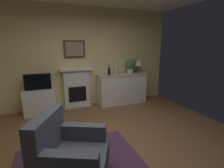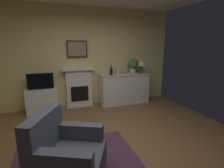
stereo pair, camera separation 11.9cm
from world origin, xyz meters
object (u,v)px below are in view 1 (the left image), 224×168
(wine_glass_left, at_px, (120,70))
(tv_set, at_px, (38,82))
(sideboard_cabinet, at_px, (122,89))
(tv_cabinet, at_px, (40,102))
(framed_picture, at_px, (75,49))
(wine_glass_center, at_px, (123,70))
(vase_decorative, at_px, (116,70))
(fireplace_unit, at_px, (77,88))
(armchair, at_px, (69,155))
(potted_plant_small, at_px, (131,65))
(wine_bottle, at_px, (109,71))
(table_lamp, at_px, (139,64))

(wine_glass_left, distance_m, tv_set, 2.23)
(sideboard_cabinet, relative_size, tv_cabinet, 1.95)
(sideboard_cabinet, height_order, wine_glass_left, wine_glass_left)
(framed_picture, bearing_deg, wine_glass_left, -11.14)
(wine_glass_center, height_order, vase_decorative, vase_decorative)
(wine_glass_left, xyz_separation_m, vase_decorative, (-0.14, -0.03, 0.02))
(fireplace_unit, height_order, sideboard_cabinet, fireplace_unit)
(fireplace_unit, distance_m, tv_set, 1.03)
(armchair, bearing_deg, vase_decorative, 55.83)
(wine_glass_left, height_order, tv_cabinet, wine_glass_left)
(vase_decorative, distance_m, armchair, 3.06)
(potted_plant_small, bearing_deg, wine_bottle, -172.98)
(wine_glass_left, xyz_separation_m, wine_glass_center, (0.11, 0.02, 0.00))
(wine_bottle, xyz_separation_m, potted_plant_small, (0.73, 0.09, 0.15))
(wine_glass_center, height_order, tv_cabinet, wine_glass_center)
(sideboard_cabinet, height_order, table_lamp, table_lamp)
(framed_picture, xyz_separation_m, tv_set, (-0.97, -0.23, -0.78))
(table_lamp, xyz_separation_m, wine_bottle, (-0.97, -0.04, -0.17))
(vase_decorative, relative_size, potted_plant_small, 0.65)
(table_lamp, bearing_deg, fireplace_unit, 174.56)
(potted_plant_small, height_order, armchair, potted_plant_small)
(fireplace_unit, distance_m, potted_plant_small, 1.73)
(wine_bottle, relative_size, armchair, 0.27)
(wine_glass_left, distance_m, armchair, 3.16)
(wine_glass_center, xyz_separation_m, tv_set, (-2.33, -0.00, -0.18))
(tv_set, bearing_deg, wine_glass_left, -0.38)
(table_lamp, distance_m, wine_glass_center, 0.53)
(fireplace_unit, relative_size, tv_cabinet, 1.47)
(sideboard_cabinet, distance_m, wine_glass_left, 0.57)
(framed_picture, height_order, wine_glass_left, framed_picture)
(framed_picture, height_order, potted_plant_small, framed_picture)
(framed_picture, relative_size, table_lamp, 1.38)
(potted_plant_small, bearing_deg, tv_set, -178.82)
(vase_decorative, xyz_separation_m, tv_cabinet, (-2.08, 0.06, -0.71))
(framed_picture, xyz_separation_m, wine_glass_left, (1.25, -0.25, -0.60))
(wine_glass_center, xyz_separation_m, armchair, (-1.93, -2.52, -0.63))
(fireplace_unit, bearing_deg, wine_glass_center, -7.60)
(framed_picture, distance_m, table_lamp, 1.93)
(fireplace_unit, distance_m, vase_decorative, 1.23)
(sideboard_cabinet, xyz_separation_m, wine_bottle, (-0.43, -0.04, 0.55))
(wine_glass_left, bearing_deg, wine_bottle, -176.58)
(sideboard_cabinet, bearing_deg, fireplace_unit, 172.33)
(framed_picture, distance_m, tv_set, 1.27)
(fireplace_unit, bearing_deg, tv_set, -169.23)
(framed_picture, xyz_separation_m, sideboard_cabinet, (1.32, -0.22, -1.17))
(framed_picture, relative_size, sideboard_cabinet, 0.38)
(framed_picture, height_order, table_lamp, framed_picture)
(tv_set, distance_m, armchair, 2.59)
(wine_glass_left, xyz_separation_m, armchair, (-1.82, -2.50, -0.63))
(table_lamp, bearing_deg, tv_set, -179.83)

